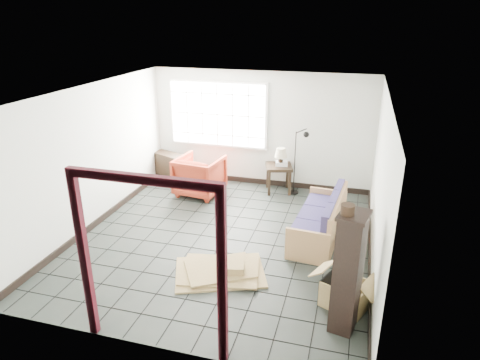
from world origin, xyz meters
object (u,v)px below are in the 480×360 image
(futon_sofa, at_px, (322,222))
(armchair, at_px, (200,174))
(side_table, at_px, (279,170))
(tall_shelf, at_px, (348,272))

(futon_sofa, bearing_deg, armchair, 160.30)
(side_table, distance_m, tall_shelf, 4.49)
(futon_sofa, distance_m, armchair, 3.06)
(futon_sofa, bearing_deg, tall_shelf, -72.36)
(side_table, relative_size, tall_shelf, 0.44)
(futon_sofa, distance_m, side_table, 2.21)
(armchair, bearing_deg, side_table, -152.48)
(armchair, distance_m, tall_shelf, 4.85)
(side_table, height_order, tall_shelf, tall_shelf)
(armchair, xyz_separation_m, tall_shelf, (3.28, -3.55, 0.34))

